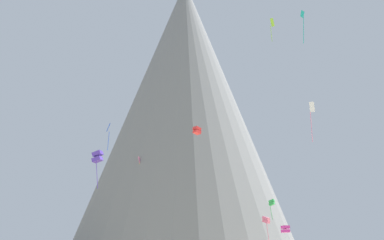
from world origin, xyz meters
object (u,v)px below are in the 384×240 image
object	(u,v)px
rock_massif	(181,130)
kite_magenta_low	(285,229)
kite_green_low	(272,203)
kite_indigo_mid	(97,157)
kite_blue_mid	(108,130)
kite_teal_high	(303,20)
kite_rainbow_low	(266,220)
kite_white_mid	(312,114)
kite_lime_high	(272,26)
kite_pink_mid	(139,164)
kite_red_mid	(197,130)

from	to	relation	value
rock_massif	kite_magenta_low	xyz separation A→B (m)	(12.92, -41.97, -22.88)
kite_green_low	kite_indigo_mid	xyz separation A→B (m)	(-27.62, -17.62, 4.68)
kite_green_low	kite_indigo_mid	size ratio (longest dim) A/B	0.67
kite_blue_mid	kite_indigo_mid	world-z (taller)	kite_blue_mid
kite_indigo_mid	kite_teal_high	bearing A→B (deg)	-75.01
kite_rainbow_low	kite_blue_mid	size ratio (longest dim) A/B	1.07
kite_teal_high	kite_indigo_mid	world-z (taller)	kite_teal_high
kite_green_low	kite_white_mid	bearing A→B (deg)	-150.35
kite_teal_high	kite_magenta_low	xyz separation A→B (m)	(-5.40, -5.26, -31.62)
kite_white_mid	kite_rainbow_low	size ratio (longest dim) A/B	1.18
kite_lime_high	kite_pink_mid	world-z (taller)	kite_lime_high
kite_rainbow_low	kite_indigo_mid	distance (m)	29.52
kite_white_mid	kite_pink_mid	world-z (taller)	kite_white_mid
kite_white_mid	kite_blue_mid	size ratio (longest dim) A/B	1.26
kite_lime_high	rock_massif	bearing A→B (deg)	4.04
kite_green_low	kite_pink_mid	bearing A→B (deg)	105.00
kite_red_mid	kite_teal_high	bearing A→B (deg)	-86.03
kite_lime_high	kite_red_mid	size ratio (longest dim) A/B	4.15
kite_green_low	kite_magenta_low	bearing A→B (deg)	-160.48
kite_green_low	kite_magenta_low	distance (m)	23.29
kite_white_mid	kite_rainbow_low	distance (m)	22.57
kite_green_low	kite_rainbow_low	world-z (taller)	kite_green_low
kite_teal_high	kite_indigo_mid	distance (m)	37.18
rock_massif	kite_magenta_low	world-z (taller)	rock_massif
rock_massif	kite_white_mid	xyz separation A→B (m)	(16.96, -42.93, -7.99)
kite_red_mid	kite_indigo_mid	size ratio (longest dim) A/B	0.19
kite_teal_high	kite_pink_mid	bearing A→B (deg)	-43.12
rock_massif	kite_indigo_mid	world-z (taller)	rock_massif
kite_green_low	kite_teal_high	xyz separation A→B (m)	(2.62, -17.24, 26.31)
kite_green_low	kite_white_mid	distance (m)	25.37
kite_red_mid	kite_pink_mid	size ratio (longest dim) A/B	0.24
kite_green_low	kite_indigo_mid	world-z (taller)	kite_indigo_mid
kite_blue_mid	kite_lime_high	bearing A→B (deg)	128.80
kite_indigo_mid	kite_pink_mid	bearing A→B (deg)	4.05
kite_red_mid	kite_rainbow_low	size ratio (longest dim) A/B	0.22
kite_teal_high	kite_rainbow_low	distance (m)	32.29
kite_red_mid	kite_white_mid	size ratio (longest dim) A/B	0.19
kite_lime_high	kite_magenta_low	xyz separation A→B (m)	(-2.42, -13.84, -34.71)
kite_magenta_low	kite_red_mid	bearing A→B (deg)	-162.86
kite_teal_high	kite_white_mid	xyz separation A→B (m)	(-1.36, -6.22, -16.73)
kite_green_low	kite_pink_mid	world-z (taller)	kite_pink_mid
rock_massif	kite_lime_high	bearing A→B (deg)	-61.40
rock_massif	kite_pink_mid	size ratio (longest dim) A/B	15.25
kite_rainbow_low	kite_indigo_mid	xyz separation A→B (m)	(-25.57, -12.41, 7.96)
kite_rainbow_low	kite_blue_mid	distance (m)	29.13
kite_magenta_low	kite_indigo_mid	bearing A→B (deg)	146.88
kite_white_mid	kite_indigo_mid	world-z (taller)	kite_white_mid
rock_massif	kite_rainbow_low	xyz separation A→B (m)	(13.65, -24.67, -20.85)
kite_teal_high	kite_red_mid	bearing A→B (deg)	37.85
rock_massif	kite_blue_mid	world-z (taller)	rock_massif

